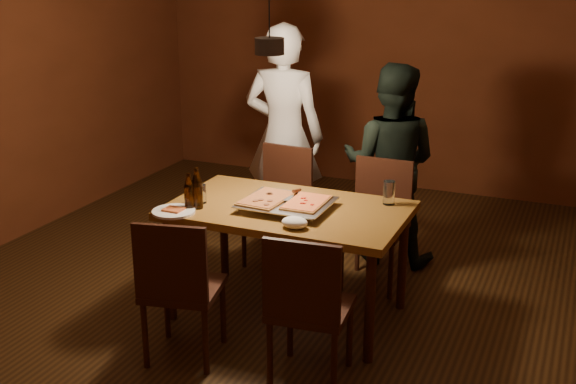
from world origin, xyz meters
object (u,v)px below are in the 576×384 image
at_px(beer_bottle_a, 189,191).
at_px(beer_bottle_b, 197,188).
at_px(pizza_tray, 287,205).
at_px(plate_slice, 174,211).
at_px(chair_far_left, 281,194).
at_px(chair_near_right, 307,297).
at_px(dining_table, 288,218).
at_px(chair_near_left, 178,278).
at_px(diner_white, 284,136).
at_px(pendant_lamp, 269,44).
at_px(chair_far_right, 379,211).
at_px(diner_dark, 390,164).

height_order(beer_bottle_a, beer_bottle_b, beer_bottle_b).
xyz_separation_m(pizza_tray, plate_slice, (-0.62, -0.34, -0.01)).
height_order(chair_far_left, beer_bottle_a, beer_bottle_a).
bearing_deg(chair_far_left, chair_near_right, 122.69).
distance_m(dining_table, chair_near_left, 0.88).
relative_size(dining_table, beer_bottle_b, 5.66).
relative_size(diner_white, pendant_lamp, 1.63).
xyz_separation_m(dining_table, chair_near_right, (0.43, -0.74, -0.14)).
xyz_separation_m(dining_table, chair_far_right, (0.39, 0.74, -0.14)).
xyz_separation_m(chair_far_left, beer_bottle_a, (-0.15, -1.10, 0.33)).
bearing_deg(diner_white, dining_table, 111.53).
bearing_deg(chair_near_right, diner_white, 111.51).
xyz_separation_m(chair_far_left, pizza_tray, (0.41, -0.85, 0.24)).
bearing_deg(beer_bottle_a, diner_white, 89.81).
bearing_deg(beer_bottle_b, beer_bottle_a, -129.99).
relative_size(dining_table, plate_slice, 5.57).
xyz_separation_m(beer_bottle_a, plate_slice, (-0.06, -0.09, -0.11)).
bearing_deg(plate_slice, chair_far_left, 80.12).
distance_m(chair_far_right, pizza_tray, 0.90).
height_order(dining_table, beer_bottle_a, beer_bottle_a).
relative_size(chair_far_right, diner_dark, 0.32).
xyz_separation_m(chair_near_right, beer_bottle_a, (-0.98, 0.46, 0.33)).
xyz_separation_m(plate_slice, diner_white, (0.07, 1.57, 0.14)).
relative_size(chair_far_right, plate_slice, 1.80).
height_order(pizza_tray, plate_slice, pizza_tray).
bearing_deg(plate_slice, pizza_tray, 28.94).
height_order(beer_bottle_b, pendant_lamp, pendant_lamp).
xyz_separation_m(diner_dark, pendant_lamp, (-0.49, -1.12, 0.99)).
bearing_deg(chair_near_right, plate_slice, 155.59).
distance_m(chair_far_right, pendant_lamp, 1.51).
bearing_deg(chair_far_left, dining_table, 120.98).
bearing_deg(chair_far_right, beer_bottle_b, 48.11).
relative_size(pizza_tray, diner_white, 0.31).
bearing_deg(beer_bottle_b, plate_slice, -125.19).
distance_m(dining_table, diner_dark, 1.21).
relative_size(chair_far_right, pizza_tray, 0.88).
relative_size(dining_table, chair_near_left, 3.00).
height_order(dining_table, pizza_tray, pizza_tray).
xyz_separation_m(beer_bottle_a, pendant_lamp, (0.41, 0.33, 0.89)).
relative_size(pizza_tray, beer_bottle_a, 2.31).
height_order(plate_slice, diner_white, diner_white).
bearing_deg(dining_table, pizza_tray, -80.71).
bearing_deg(pendant_lamp, chair_far_left, 108.91).
relative_size(chair_near_right, pizza_tray, 0.88).
bearing_deg(chair_near_left, diner_white, 83.86).
relative_size(chair_near_left, beer_bottle_a, 2.10).
height_order(diner_dark, pendant_lamp, pendant_lamp).
distance_m(chair_far_left, chair_near_left, 1.62).
bearing_deg(chair_far_right, diner_white, -25.15).
height_order(plate_slice, diner_dark, diner_dark).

